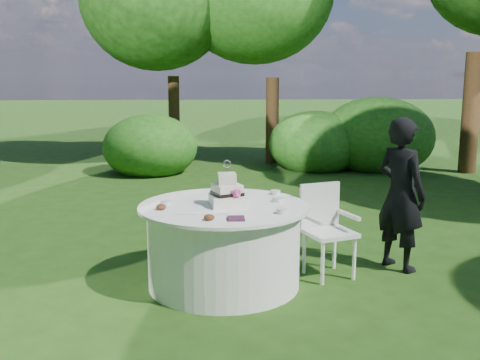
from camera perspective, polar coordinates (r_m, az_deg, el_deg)
The scene contains 9 objects.
ground at distance 5.36m, azimuth -1.63°, elevation -10.58°, with size 80.00×80.00×0.00m, color #1F3C10.
napkins at distance 4.62m, azimuth -0.41°, elevation -3.93°, with size 0.14×0.14×0.02m, color #471E39.
feather_plume at distance 4.82m, azimuth -3.96°, elevation -3.37°, with size 0.48×0.07×0.01m, color white.
guest at distance 5.82m, azimuth 16.02°, elevation -1.39°, with size 0.56×0.37×1.54m, color black.
table at distance 5.23m, azimuth -1.65°, elevation -6.61°, with size 1.56×1.56×0.77m.
cake at distance 5.08m, azimuth -1.30°, elevation -1.37°, with size 0.34×0.34×0.42m.
chair at distance 5.55m, azimuth 8.66°, elevation -4.34°, with size 0.55×0.55×0.90m.
votives at distance 5.19m, azimuth 1.08°, elevation -2.16°, with size 1.16×0.88×0.04m.
petal_cups at distance 4.79m, azimuth -5.69°, elevation -3.25°, with size 0.51×0.49×0.05m.
Camera 1 is at (-0.17, -5.00, 1.94)m, focal length 42.00 mm.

